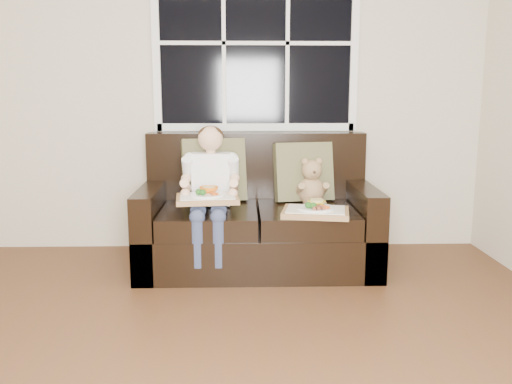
{
  "coord_description": "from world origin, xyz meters",
  "views": [
    {
      "loc": [
        0.3,
        -1.91,
        1.28
      ],
      "look_at": [
        0.4,
        1.85,
        0.58
      ],
      "focal_mm": 38.0,
      "sensor_mm": 36.0,
      "label": 1
    }
  ],
  "objects_px": {
    "tray_left": "(207,197)",
    "teddy_bear": "(311,185)",
    "child": "(210,181)",
    "tray_right": "(316,211)",
    "loveseat": "(257,223)"
  },
  "relations": [
    {
      "from": "tray_left",
      "to": "tray_right",
      "type": "xyz_separation_m",
      "value": [
        0.74,
        -0.02,
        -0.09
      ]
    },
    {
      "from": "loveseat",
      "to": "child",
      "type": "distance_m",
      "value": 0.5
    },
    {
      "from": "teddy_bear",
      "to": "tray_left",
      "type": "relative_size",
      "value": 0.8
    },
    {
      "from": "child",
      "to": "tray_left",
      "type": "relative_size",
      "value": 2.03
    },
    {
      "from": "tray_right",
      "to": "teddy_bear",
      "type": "bearing_deg",
      "value": 97.42
    },
    {
      "from": "teddy_bear",
      "to": "tray_right",
      "type": "height_order",
      "value": "teddy_bear"
    },
    {
      "from": "tray_left",
      "to": "teddy_bear",
      "type": "bearing_deg",
      "value": 20.33
    },
    {
      "from": "loveseat",
      "to": "tray_left",
      "type": "xyz_separation_m",
      "value": [
        -0.35,
        -0.32,
        0.27
      ]
    },
    {
      "from": "loveseat",
      "to": "tray_left",
      "type": "height_order",
      "value": "loveseat"
    },
    {
      "from": "child",
      "to": "tray_left",
      "type": "xyz_separation_m",
      "value": [
        -0.01,
        -0.2,
        -0.08
      ]
    },
    {
      "from": "loveseat",
      "to": "child",
      "type": "bearing_deg",
      "value": -160.32
    },
    {
      "from": "child",
      "to": "tray_left",
      "type": "height_order",
      "value": "child"
    },
    {
      "from": "tray_left",
      "to": "loveseat",
      "type": "bearing_deg",
      "value": 36.92
    },
    {
      "from": "loveseat",
      "to": "child",
      "type": "xyz_separation_m",
      "value": [
        -0.34,
        -0.12,
        0.34
      ]
    },
    {
      "from": "teddy_bear",
      "to": "tray_right",
      "type": "distance_m",
      "value": 0.41
    }
  ]
}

